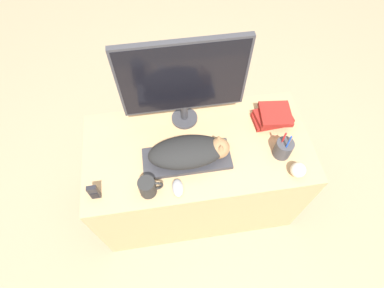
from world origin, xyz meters
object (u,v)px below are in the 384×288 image
(monitor, at_px, (183,80))
(computer_mouse, at_px, (178,188))
(baseball, at_px, (298,170))
(cat, at_px, (191,151))
(pen_cup, at_px, (283,148))
(phone, at_px, (94,192))
(keyboard, at_px, (187,159))
(coffee_mug, at_px, (148,187))
(book_stack, at_px, (273,117))

(monitor, height_order, computer_mouse, monitor)
(baseball, bearing_deg, cat, 162.58)
(pen_cup, bearing_deg, phone, -174.16)
(cat, bearing_deg, monitor, 89.85)
(pen_cup, bearing_deg, keyboard, 175.69)
(monitor, bearing_deg, baseball, -39.47)
(keyboard, xyz_separation_m, baseball, (0.53, -0.16, 0.03))
(keyboard, distance_m, coffee_mug, 0.26)
(keyboard, relative_size, coffee_mug, 3.86)
(baseball, bearing_deg, pen_cup, 108.11)
(coffee_mug, distance_m, baseball, 0.74)
(monitor, relative_size, baseball, 8.09)
(coffee_mug, relative_size, phone, 1.12)
(book_stack, bearing_deg, baseball, -85.30)
(monitor, bearing_deg, pen_cup, -32.30)
(monitor, bearing_deg, book_stack, -10.00)
(pen_cup, xyz_separation_m, phone, (-0.95, -0.10, -0.00))
(phone, bearing_deg, monitor, 39.18)
(computer_mouse, bearing_deg, keyboard, 66.75)
(monitor, bearing_deg, computer_mouse, -102.38)
(pen_cup, height_order, book_stack, pen_cup)
(monitor, relative_size, computer_mouse, 6.62)
(coffee_mug, bearing_deg, computer_mouse, -3.38)
(pen_cup, bearing_deg, baseball, -71.89)
(monitor, xyz_separation_m, baseball, (0.51, -0.42, -0.28))
(monitor, distance_m, pen_cup, 0.61)
(cat, relative_size, computer_mouse, 4.36)
(computer_mouse, relative_size, baseball, 1.22)
(computer_mouse, distance_m, coffee_mug, 0.14)
(monitor, height_order, baseball, monitor)
(keyboard, height_order, baseball, baseball)
(computer_mouse, height_order, book_stack, book_stack)
(monitor, distance_m, computer_mouse, 0.52)
(coffee_mug, bearing_deg, cat, 32.61)
(keyboard, height_order, computer_mouse, computer_mouse)
(computer_mouse, xyz_separation_m, pen_cup, (0.56, 0.12, 0.04))
(keyboard, relative_size, cat, 1.10)
(computer_mouse, xyz_separation_m, baseball, (0.60, -0.00, 0.02))
(cat, relative_size, coffee_mug, 3.51)
(keyboard, bearing_deg, book_stack, 19.02)
(monitor, xyz_separation_m, phone, (-0.48, -0.39, -0.26))
(cat, bearing_deg, baseball, -17.42)
(cat, relative_size, monitor, 0.66)
(cat, bearing_deg, keyboard, -180.00)
(cat, bearing_deg, computer_mouse, -120.19)
(pen_cup, xyz_separation_m, baseball, (0.04, -0.12, -0.01))
(keyboard, bearing_deg, baseball, -16.70)
(monitor, height_order, coffee_mug, monitor)
(keyboard, relative_size, book_stack, 2.11)
(computer_mouse, bearing_deg, coffee_mug, 176.62)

